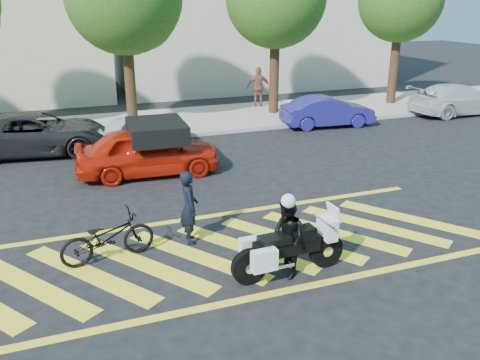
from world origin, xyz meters
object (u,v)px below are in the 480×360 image
object	(u,v)px
red_convertible	(148,151)
parked_mid_left	(36,134)
parked_far_right	(459,99)
police_motorcycle	(287,248)
officer_bike	(189,207)
officer_moto	(287,239)
bicycle	(108,237)
parked_mid_right	(143,130)
parked_right	(328,112)

from	to	relation	value
red_convertible	parked_mid_left	xyz separation A→B (m)	(-3.23, 3.54, -0.02)
parked_mid_left	parked_far_right	distance (m)	18.47
police_motorcycle	officer_bike	bearing A→B (deg)	120.94
officer_bike	officer_moto	bearing A→B (deg)	-142.59
red_convertible	parked_mid_left	bearing A→B (deg)	45.32
bicycle	parked_far_right	xyz separation A→B (m)	(17.06, 8.70, 0.19)
bicycle	police_motorcycle	size ratio (longest dim) A/B	0.81
parked_mid_left	parked_far_right	bearing A→B (deg)	-82.60
bicycle	parked_mid_right	world-z (taller)	parked_mid_right
officer_bike	parked_mid_right	world-z (taller)	officer_bike
parked_mid_right	parked_far_right	size ratio (longest dim) A/B	0.72
red_convertible	parked_mid_right	xyz separation A→B (m)	(0.44, 3.28, -0.15)
police_motorcycle	parked_mid_right	xyz separation A→B (m)	(-0.95, 10.30, 0.01)
officer_bike	bicycle	world-z (taller)	officer_bike
police_motorcycle	parked_mid_right	bearing A→B (deg)	92.51
officer_bike	parked_far_right	distance (m)	17.44
parked_mid_right	parked_right	world-z (taller)	parked_right
parked_right	officer_moto	bearing A→B (deg)	152.10
officer_bike	parked_mid_left	world-z (taller)	officer_bike
officer_moto	parked_right	xyz separation A→B (m)	(6.93, 10.56, -0.15)
parked_right	officer_bike	bearing A→B (deg)	140.87
bicycle	police_motorcycle	xyz separation A→B (m)	(3.21, -1.86, 0.06)
bicycle	officer_moto	world-z (taller)	officer_moto
officer_bike	officer_moto	size ratio (longest dim) A/B	1.05
police_motorcycle	parked_mid_right	world-z (taller)	parked_mid_right
officer_bike	parked_far_right	xyz separation A→B (m)	(15.25, 8.46, -0.13)
officer_moto	bicycle	bearing A→B (deg)	-122.94
parked_mid_right	parked_mid_left	bearing A→B (deg)	80.70
officer_bike	bicycle	size ratio (longest dim) A/B	0.85
officer_moto	red_convertible	distance (m)	7.15
parked_right	bicycle	bearing A→B (deg)	136.04
parked_mid_left	parked_right	xyz separation A→B (m)	(11.53, 0.00, -0.08)
police_motorcycle	officer_moto	bearing A→B (deg)	170.56
parked_far_right	police_motorcycle	bearing A→B (deg)	126.78
bicycle	red_convertible	xyz separation A→B (m)	(1.82, 5.16, 0.23)
police_motorcycle	parked_mid_right	distance (m)	10.34
police_motorcycle	parked_mid_left	world-z (taller)	parked_mid_left
parked_mid_right	parked_far_right	xyz separation A→B (m)	(14.80, 0.26, 0.11)
bicycle	red_convertible	world-z (taller)	red_convertible
officer_bike	red_convertible	distance (m)	4.92
officer_moto	red_convertible	size ratio (longest dim) A/B	0.36
police_motorcycle	parked_far_right	distance (m)	17.41
parked_mid_left	parked_right	bearing A→B (deg)	-82.60
parked_mid_left	parked_right	size ratio (longest dim) A/B	1.34
parked_far_right	parked_mid_right	bearing A→B (deg)	90.47
bicycle	parked_right	size ratio (longest dim) A/B	0.50
officer_moto	red_convertible	world-z (taller)	officer_moto
bicycle	parked_mid_right	size ratio (longest dim) A/B	0.57
officer_moto	parked_far_right	world-z (taller)	officer_moto
police_motorcycle	parked_right	world-z (taller)	parked_right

